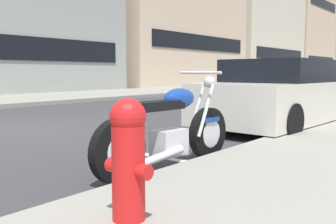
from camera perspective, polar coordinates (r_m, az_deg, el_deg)
name	(u,v)px	position (r m, az deg, el deg)	size (l,w,h in m)	color
ground_plane	(15,130)	(7.91, -22.12, -2.54)	(260.00, 260.00, 0.00)	#333335
sidewalk_far_curb	(156,91)	(20.91, -1.86, 3.16)	(120.00, 5.00, 0.14)	gray
parking_stall_stripe	(162,157)	(5.00, -0.87, -6.84)	(0.12, 2.20, 0.01)	silver
parked_motorcycle	(171,132)	(4.34, 0.38, -2.99)	(2.19, 0.62, 1.13)	black
parked_car_second_in_row	(280,95)	(7.98, 16.56, 2.47)	(4.15, 2.00, 1.36)	beige
car_opposite_curb	(262,79)	(25.11, 14.06, 4.83)	(4.40, 1.87, 1.44)	navy
fire_hydrant	(128,156)	(2.51, -6.01, -6.63)	(0.24, 0.36, 0.81)	red
townhouse_mid_block	(246,21)	(43.57, 11.62, 13.36)	(13.40, 8.40, 13.54)	beige
townhouse_far_uphill	(289,37)	(55.53, 17.82, 10.66)	(11.68, 8.94, 11.75)	beige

